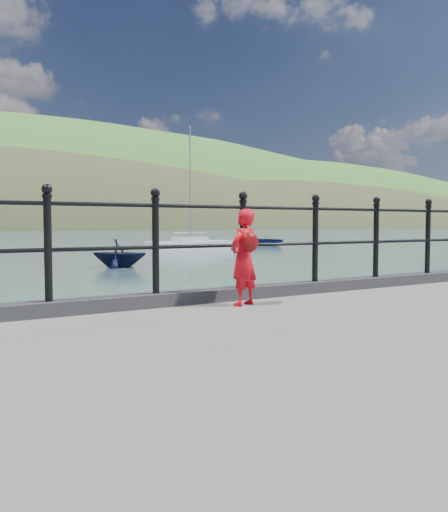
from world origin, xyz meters
TOP-DOWN VIEW (x-y plane):
  - ground at (0.00, 0.00)m, footprint 600.00×600.00m
  - kerb at (0.00, -0.15)m, footprint 60.00×0.30m
  - railing at (0.00, -0.15)m, footprint 18.11×0.11m
  - child at (0.29, -0.63)m, footprint 0.47×0.39m
  - launch_blue at (25.42, 33.03)m, footprint 4.28×5.27m
  - launch_navy at (5.70, 17.10)m, footprint 3.23×3.21m
  - sailboat_near at (15.62, 28.58)m, footprint 6.90×2.87m

SIDE VIEW (x-z plane):
  - ground at x=0.00m, z-range 0.00..0.00m
  - sailboat_near at x=15.62m, z-range -4.23..4.91m
  - launch_blue at x=25.42m, z-range 0.00..0.96m
  - launch_navy at x=5.70m, z-range 0.00..1.29m
  - kerb at x=0.00m, z-range 1.00..1.15m
  - child at x=0.29m, z-range 1.01..2.12m
  - railing at x=0.00m, z-range 1.23..2.42m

